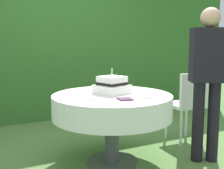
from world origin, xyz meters
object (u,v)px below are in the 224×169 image
(standing_person, at_px, (208,74))
(garden_chair, at_px, (189,101))
(serving_plate_far, at_px, (149,97))
(serving_plate_left, at_px, (123,88))
(serving_plate_right, at_px, (97,99))
(napkin_stack, at_px, (125,99))
(cake_table, at_px, (112,106))
(serving_plate_near, at_px, (81,92))
(wedding_cake, at_px, (112,86))

(standing_person, bearing_deg, garden_chair, 67.07)
(serving_plate_far, height_order, standing_person, standing_person)
(serving_plate_left, xyz_separation_m, garden_chair, (0.84, -0.16, -0.19))
(serving_plate_right, xyz_separation_m, napkin_stack, (0.24, -0.11, 0.00))
(cake_table, distance_m, garden_chair, 1.13)
(serving_plate_near, bearing_deg, napkin_stack, -66.79)
(cake_table, height_order, standing_person, standing_person)
(napkin_stack, height_order, standing_person, standing_person)
(serving_plate_near, distance_m, napkin_stack, 0.58)
(garden_chair, bearing_deg, standing_person, -112.93)
(serving_plate_far, bearing_deg, serving_plate_left, 86.59)
(serving_plate_left, distance_m, garden_chair, 0.88)
(cake_table, relative_size, serving_plate_right, 10.31)
(cake_table, bearing_deg, serving_plate_near, 135.44)
(serving_plate_left, bearing_deg, serving_plate_near, -176.15)
(serving_plate_near, distance_m, standing_person, 1.33)
(serving_plate_right, height_order, garden_chair, garden_chair)
(serving_plate_near, bearing_deg, garden_chair, -5.18)
(serving_plate_near, height_order, garden_chair, garden_chair)
(serving_plate_near, distance_m, serving_plate_left, 0.52)
(serving_plate_near, height_order, standing_person, standing_person)
(serving_plate_right, bearing_deg, serving_plate_far, -14.81)
(cake_table, xyz_separation_m, standing_person, (0.90, -0.40, 0.33))
(serving_plate_right, relative_size, standing_person, 0.07)
(serving_plate_left, relative_size, garden_chair, 0.15)
(cake_table, xyz_separation_m, garden_chair, (1.12, 0.12, -0.06))
(cake_table, relative_size, napkin_stack, 9.60)
(wedding_cake, relative_size, standing_person, 0.24)
(serving_plate_left, height_order, standing_person, standing_person)
(garden_chair, distance_m, standing_person, 0.69)
(napkin_stack, bearing_deg, standing_person, -6.72)
(wedding_cake, bearing_deg, standing_person, -27.55)
(napkin_stack, bearing_deg, garden_chair, 20.00)
(wedding_cake, distance_m, serving_plate_left, 0.34)
(serving_plate_left, bearing_deg, serving_plate_right, -138.88)
(garden_chair, bearing_deg, serving_plate_near, 174.82)
(standing_person, bearing_deg, serving_plate_left, 132.62)
(serving_plate_far, bearing_deg, standing_person, -7.30)
(serving_plate_right, bearing_deg, wedding_cake, 40.67)
(napkin_stack, bearing_deg, serving_plate_far, -5.19)
(serving_plate_left, relative_size, serving_plate_right, 1.13)
(wedding_cake, height_order, standing_person, standing_person)
(cake_table, distance_m, standing_person, 1.04)
(garden_chair, bearing_deg, serving_plate_far, -153.66)
(wedding_cake, relative_size, napkin_stack, 2.96)
(napkin_stack, relative_size, standing_person, 0.08)
(cake_table, bearing_deg, garden_chair, 5.98)
(serving_plate_far, xyz_separation_m, napkin_stack, (-0.25, 0.02, 0.00))
(serving_plate_left, relative_size, standing_person, 0.08)
(napkin_stack, distance_m, garden_chair, 1.22)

